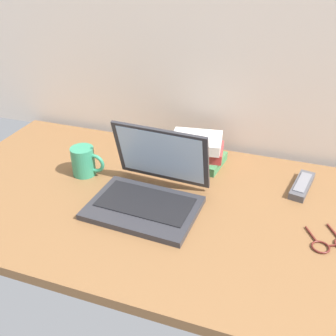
% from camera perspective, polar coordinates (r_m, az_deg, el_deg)
% --- Properties ---
extents(desk, '(1.60, 0.76, 0.03)m').
position_cam_1_polar(desk, '(1.14, 2.63, -6.30)').
color(desk, brown).
rests_on(desk, ground).
extents(laptop, '(0.32, 0.29, 0.21)m').
position_cam_1_polar(laptop, '(1.12, -2.77, -3.15)').
color(laptop, '#2D2D33').
rests_on(laptop, desk).
extents(coffee_mug, '(0.12, 0.08, 0.10)m').
position_cam_1_polar(coffee_mug, '(1.28, -12.46, 1.03)').
color(coffee_mug, '#338C66').
rests_on(coffee_mug, desk).
extents(remote_control_near, '(0.08, 0.17, 0.02)m').
position_cam_1_polar(remote_control_near, '(1.27, 19.45, -2.46)').
color(remote_control_near, '#4C4C51').
rests_on(remote_control_near, desk).
extents(eyeglasses, '(0.13, 0.13, 0.01)m').
position_cam_1_polar(eyeglasses, '(1.08, 23.29, -10.49)').
color(eyeglasses, '#591E19').
rests_on(eyeglasses, desk).
extents(book_stack, '(0.20, 0.16, 0.10)m').
position_cam_1_polar(book_stack, '(1.32, 4.22, 2.70)').
color(book_stack, '#3F7F4C').
rests_on(book_stack, desk).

